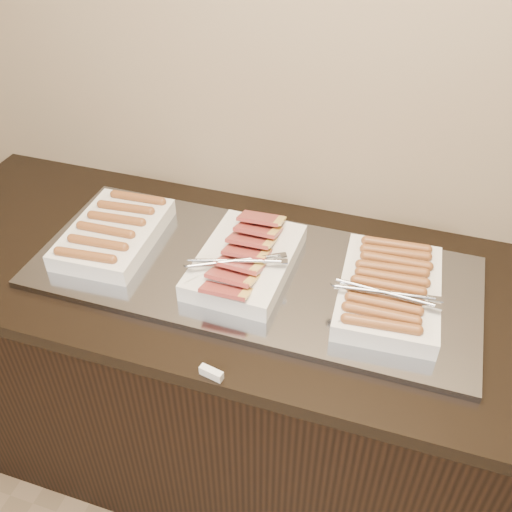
{
  "coord_description": "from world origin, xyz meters",
  "views": [
    {
      "loc": [
        0.39,
        1.01,
        1.92
      ],
      "look_at": [
        0.03,
        2.13,
        0.97
      ],
      "focal_mm": 40.0,
      "sensor_mm": 36.0,
      "label": 1
    }
  ],
  "objects_px": {
    "warming_tray": "(253,272)",
    "dish_left": "(114,232)",
    "dish_center": "(245,260)",
    "dish_right": "(389,289)",
    "counter": "(248,378)"
  },
  "relations": [
    {
      "from": "counter",
      "to": "warming_tray",
      "type": "height_order",
      "value": "warming_tray"
    },
    {
      "from": "warming_tray",
      "to": "dish_center",
      "type": "xyz_separation_m",
      "value": [
        -0.02,
        -0.0,
        0.04
      ]
    },
    {
      "from": "dish_left",
      "to": "dish_right",
      "type": "xyz_separation_m",
      "value": [
        0.78,
        -0.0,
        0.0
      ]
    },
    {
      "from": "dish_center",
      "to": "dish_right",
      "type": "bearing_deg",
      "value": 1.59
    },
    {
      "from": "counter",
      "to": "warming_tray",
      "type": "xyz_separation_m",
      "value": [
        0.02,
        0.0,
        0.46
      ]
    },
    {
      "from": "counter",
      "to": "dish_left",
      "type": "bearing_deg",
      "value": 180.0
    },
    {
      "from": "dish_center",
      "to": "dish_right",
      "type": "distance_m",
      "value": 0.38
    },
    {
      "from": "dish_center",
      "to": "counter",
      "type": "bearing_deg",
      "value": 85.88
    },
    {
      "from": "warming_tray",
      "to": "dish_left",
      "type": "height_order",
      "value": "dish_left"
    },
    {
      "from": "counter",
      "to": "dish_right",
      "type": "bearing_deg",
      "value": -0.54
    },
    {
      "from": "counter",
      "to": "dish_left",
      "type": "distance_m",
      "value": 0.64
    },
    {
      "from": "warming_tray",
      "to": "dish_center",
      "type": "relative_size",
      "value": 3.14
    },
    {
      "from": "counter",
      "to": "dish_center",
      "type": "height_order",
      "value": "dish_center"
    },
    {
      "from": "dish_left",
      "to": "dish_center",
      "type": "relative_size",
      "value": 0.95
    },
    {
      "from": "warming_tray",
      "to": "dish_right",
      "type": "distance_m",
      "value": 0.37
    }
  ]
}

